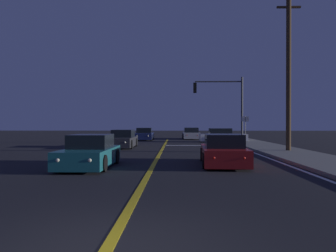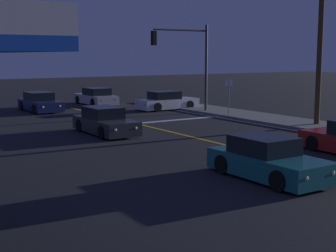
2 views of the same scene
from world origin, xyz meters
name	(u,v)px [view 1 (image 1 of 2)]	position (x,y,z in m)	size (l,w,h in m)	color
sidewalk_right	(310,158)	(7.62, 11.90, 0.07)	(3.20, 42.83, 0.15)	slate
lane_line_center	(157,159)	(0.00, 11.90, 0.01)	(0.20, 40.45, 0.01)	gold
lane_line_edge_right	(272,160)	(5.77, 11.90, 0.01)	(0.16, 40.45, 0.01)	white
stop_bar	(201,145)	(3.01, 22.29, 0.01)	(6.02, 0.50, 0.01)	white
car_distant_tail_silver	(191,134)	(2.70, 33.70, 0.58)	(2.01, 4.73, 1.34)	#B2B5BA
car_far_approaching_charcoal	(123,140)	(-3.05, 19.97, 0.58)	(1.85, 4.49, 1.34)	#2D2D33
car_mid_block_red	(223,151)	(3.03, 9.79, 0.58)	(2.05, 4.43, 1.34)	maroon
car_following_oncoming_navy	(144,135)	(-2.56, 31.52, 0.58)	(2.03, 4.48, 1.34)	navy
car_lead_oncoming_white	(222,136)	(5.49, 27.50, 0.58)	(4.62, 1.88, 1.34)	silver
car_parked_curb_teal	(90,153)	(-2.58, 8.92, 0.58)	(1.92, 4.18, 1.34)	#195960
traffic_signal_near_right	(224,99)	(5.27, 24.59, 3.99)	(4.41, 0.28, 5.94)	#38383D
utility_pole_right	(289,65)	(7.92, 15.88, 5.40)	(1.74, 0.30, 10.39)	#42301E
street_sign_corner	(245,126)	(6.52, 21.79, 1.63)	(0.56, 0.11, 2.42)	slate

